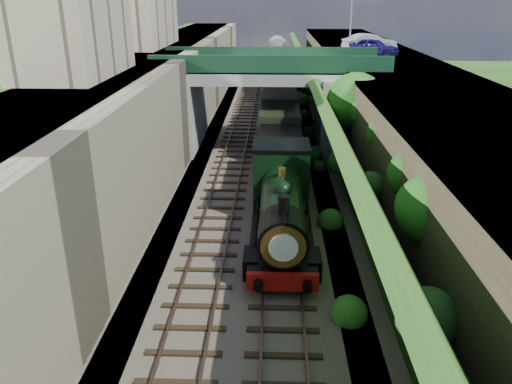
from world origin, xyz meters
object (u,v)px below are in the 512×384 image
lamppost (352,12)px  locomotive (281,206)px  tree (357,104)px  car_silver (369,43)px  road_bridge (276,96)px  tender (280,162)px  car_blue (374,47)px

lamppost → locomotive: lamppost is taller
tree → car_silver: car_silver is taller
road_bridge → tree: bearing=-46.8°
road_bridge → tender: 8.12m
road_bridge → tender: bearing=-88.1°
tree → road_bridge: bearing=133.2°
car_silver → lamppost: bearing=98.8°
car_blue → tender: car_blue is taller
tender → locomotive: bearing=-90.0°
lamppost → car_blue: lamppost is taller
tree → locomotive: size_ratio=0.65×
car_silver → tender: size_ratio=0.77×
car_blue → locomotive: size_ratio=0.40×
car_silver → locomotive: car_silver is taller
lamppost → car_silver: size_ratio=1.30×
tree → locomotive: (-4.71, -9.80, -2.75)m
tree → car_blue: car_blue is taller
car_silver → car_blue: bearing=159.9°
car_silver → tender: (-7.85, -17.15, -5.39)m
road_bridge → car_blue: size_ratio=3.95×
car_blue → locomotive: bearing=-175.1°
car_blue → tender: bearing=176.0°
lamppost → tender: size_ratio=1.00×
car_blue → car_silver: 3.07m
car_silver → road_bridge: bearing=122.4°
car_blue → car_silver: car_silver is taller
locomotive → road_bridge: bearing=91.0°
tree → lamppost: lamppost is taller
tender → car_blue: bearing=61.4°
tender → road_bridge: bearing=91.9°
car_blue → tree: bearing=-169.7°
car_blue → lamppost: bearing=61.3°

